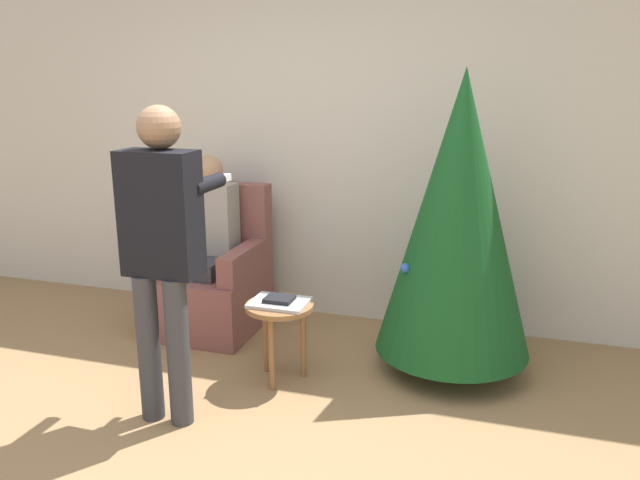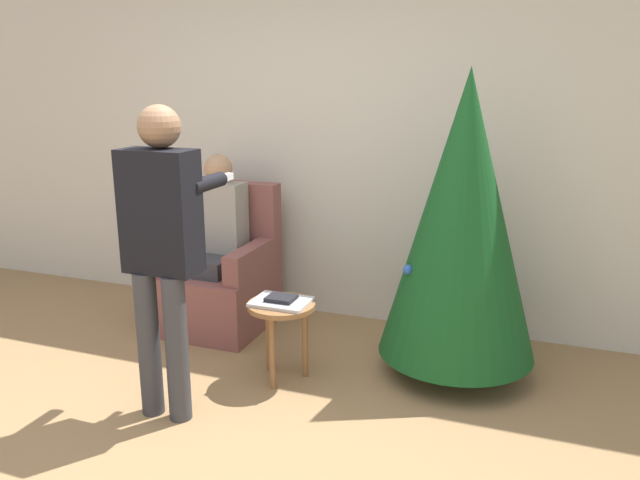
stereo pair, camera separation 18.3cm
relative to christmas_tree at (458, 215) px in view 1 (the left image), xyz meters
name	(u,v)px [view 1 (the left image)]	position (x,y,z in m)	size (l,w,h in m)	color
wall_back	(318,137)	(-1.09, 0.71, 0.36)	(8.00, 0.06, 2.70)	beige
christmas_tree	(458,215)	(0.00, 0.00, 0.00)	(0.94, 0.94, 1.84)	brown
armchair	(211,281)	(-1.74, 0.20, -0.64)	(0.72, 0.74, 1.03)	brown
person_seated	(207,236)	(-1.74, 0.16, -0.30)	(0.36, 0.46, 1.25)	#38383D
person_standing	(162,240)	(-1.38, -1.00, -0.01)	(0.41, 0.57, 1.65)	#38383D
side_stool	(280,316)	(-0.97, -0.44, -0.58)	(0.40, 0.40, 0.48)	olive
laptop	(279,302)	(-0.97, -0.44, -0.50)	(0.33, 0.26, 0.02)	silver
book	(279,299)	(-0.97, -0.44, -0.47)	(0.17, 0.14, 0.02)	black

